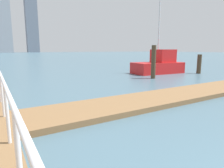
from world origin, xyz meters
The scene contains 7 objects.
ground_plane centered at (0.00, 20.00, 0.00)m, with size 300.00×300.00×0.00m, color #476675.
floating_dock centered at (3.62, 6.41, 0.09)m, with size 14.25×2.00×0.18m, color olive.
dock_piling_0 centered at (11.90, 11.36, 0.82)m, with size 0.36×0.36×1.63m, color #473826.
dock_piling_2 centered at (6.44, 11.16, 1.17)m, with size 0.32×0.32×2.34m, color #473826.
moored_boat_1 centered at (9.13, 13.33, 0.75)m, with size 4.52×2.43×6.53m.
skyline_tower_3 centered at (4.89, 159.23, 19.45)m, with size 11.94×10.81×38.91m, color #8C939E.
skyline_tower_4 centered at (25.31, 165.96, 19.54)m, with size 8.37×11.39×39.07m, color slate.
Camera 1 is at (-3.30, 0.77, 2.03)m, focal length 31.64 mm.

